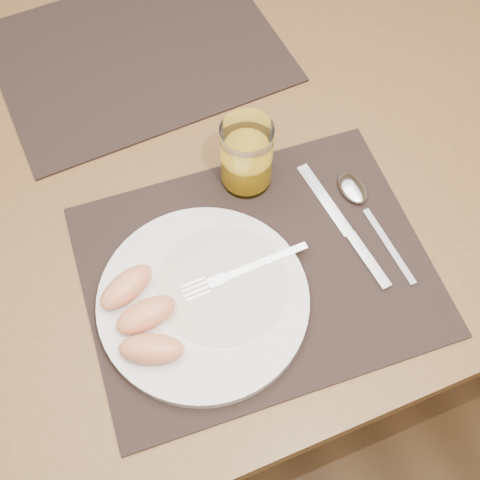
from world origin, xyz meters
The scene contains 11 objects.
ground centered at (0.00, 0.00, 0.00)m, with size 5.00×5.00×0.00m, color brown.
table centered at (0.00, 0.00, 0.67)m, with size 1.40×0.90×0.75m.
placemat_near centered at (0.02, -0.22, 0.75)m, with size 0.45×0.35×0.00m, color black.
placemat_far centered at (0.00, 0.22, 0.75)m, with size 0.45×0.35×0.00m, color black.
plate centered at (-0.06, -0.24, 0.76)m, with size 0.27×0.27×0.02m, color white.
plate_dressing centered at (-0.03, -0.23, 0.77)m, with size 0.17×0.17×0.00m.
fork centered at (-0.01, -0.22, 0.77)m, with size 0.17×0.03×0.00m.
knife centered at (0.16, -0.22, 0.76)m, with size 0.04×0.22×0.01m.
spoon centered at (0.20, -0.17, 0.76)m, with size 0.04×0.19×0.01m.
juice_glass centered at (0.06, -0.08, 0.80)m, with size 0.07×0.07×0.11m.
grapefruit_wedges centered at (-0.14, -0.24, 0.79)m, with size 0.10×0.15×0.03m.
Camera 1 is at (-0.13, -0.53, 1.47)m, focal length 45.00 mm.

